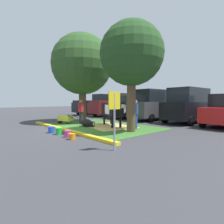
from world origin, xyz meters
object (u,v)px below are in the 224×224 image
Objects in this scene: calf_lying at (87,123)px; sedan_silver at (130,107)px; shade_tree_left at (82,65)px; bucket_green at (59,131)px; pickup_truck_black at (97,105)px; bucket_pink at (68,134)px; bucket_blue at (51,130)px; shade_tree_right at (132,55)px; person_visitor_near at (135,113)px; person_handler at (81,111)px; suv_dark_grey at (154,105)px; wheelbarrow at (65,118)px; bucket_orange at (72,136)px; suv_black at (189,105)px; cow_holstein at (112,109)px; pickup_truck_maroon at (115,105)px; parking_sign at (114,109)px.

calf_lying is 6.68m from sedan_silver.
bucket_green is (3.37, -3.47, -4.11)m from shade_tree_left.
bucket_pink is at bearing -42.33° from pickup_truck_black.
bucket_blue is 1.50m from bucket_pink.
person_visitor_near is (-0.46, 0.85, -3.04)m from shade_tree_right.
suv_dark_grey is at bearing 74.35° from person_handler.
wheelbarrow is 5.17× the size of bucket_orange.
calf_lying is at bearing 130.94° from bucket_pink.
suv_black reaches higher than bucket_pink.
calf_lying is at bearing -40.27° from pickup_truck_black.
sedan_silver is at bearing 121.58° from cow_holstein.
shade_tree_right is 5.24m from person_handler.
bucket_pink is 0.98× the size of bucket_orange.
shade_tree_left is at bearing 153.56° from calf_lying.
cow_holstein reaches higher than bucket_orange.
person_handler is 3.74m from bucket_green.
cow_holstein is at bearing 113.50° from bucket_orange.
pickup_truck_maroon is 5.30m from suv_dark_grey.
cow_holstein is 5.23m from parking_sign.
bucket_blue is 0.07× the size of sedan_silver.
bucket_blue is 2.06m from bucket_orange.
person_visitor_near is 4.09m from bucket_orange.
bucket_blue is 0.07× the size of suv_dark_grey.
person_handler is 0.35× the size of suv_dark_grey.
cow_holstein is at bearing 2.04° from shade_tree_left.
person_visitor_near reaches higher than cow_holstein.
calf_lying is at bearing 8.65° from wheelbarrow.
calf_lying is at bearing -26.44° from shade_tree_left.
bucket_pink is 0.07× the size of sedan_silver.
bucket_green is 0.07× the size of sedan_silver.
pickup_truck_maroon is at bearing 114.95° from shade_tree_left.
cow_holstein is 5.93m from suv_black.
pickup_truck_maroon reaches higher than sedan_silver.
parking_sign is at bearing -57.83° from person_visitor_near.
bucket_blue is at bearing -38.13° from wheelbarrow.
pickup_truck_maroon is at bearing 127.00° from bucket_pink.
sedan_silver reaches higher than person_handler.
person_handler is 7.35m from pickup_truck_maroon.
person_visitor_near is (3.79, 1.19, 0.00)m from person_handler.
suv_black is (4.49, 6.31, 0.38)m from person_handler.
pickup_truck_maroon is 1.17× the size of suv_black.
calf_lying is 0.29× the size of sedan_silver.
pickup_truck_maroon is (-9.78, 9.01, -0.22)m from parking_sign.
person_handler reaches higher than calf_lying.
wheelbarrow is 0.34× the size of suv_black.
parking_sign is (4.94, -2.23, 1.10)m from calf_lying.
person_visitor_near is 9.05m from pickup_truck_maroon.
person_handler is (-1.24, 0.38, 0.65)m from calf_lying.
cow_holstein is 0.64× the size of suv_black.
pickup_truck_black is at bearing 135.42° from shade_tree_left.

